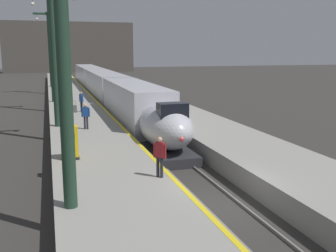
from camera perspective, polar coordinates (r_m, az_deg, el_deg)
ground_plane at (r=16.18m, az=7.83°, el=-11.50°), size 260.00×260.00×0.00m
platform_left at (r=38.76m, az=-13.37°, el=2.33°), size 4.80×110.00×1.05m
platform_right at (r=40.08m, az=-1.73°, el=2.90°), size 4.80×110.00×1.05m
platform_left_safety_stripe at (r=38.89m, az=-10.05°, el=3.27°), size 0.20×107.80×0.01m
rail_main_left at (r=41.86m, az=-9.08°, el=2.47°), size 0.08×110.00×0.12m
rail_main_right at (r=42.09m, az=-7.06°, el=2.57°), size 0.08×110.00×0.12m
highspeed_train_main at (r=46.43m, az=-9.07°, el=5.66°), size 2.92×55.94×3.60m
station_column_near at (r=12.66m, az=-15.12°, el=12.63°), size 4.00×0.68×9.24m
station_column_mid at (r=27.33m, az=-16.31°, el=11.67°), size 4.00×0.68×9.40m
station_column_far at (r=40.98m, az=-16.69°, el=12.02°), size 4.00×0.68×10.40m
station_column_distant at (r=58.23m, az=-16.87°, el=11.50°), size 4.00×0.68×10.28m
passenger_near_edge at (r=33.80m, az=-12.51°, el=3.72°), size 0.33×0.55×1.69m
passenger_mid_platform at (r=15.87m, az=-1.21°, el=-4.07°), size 0.46×0.41×1.69m
passenger_far_waiting at (r=26.15m, az=-11.90°, el=1.68°), size 0.54×0.35×1.69m
rolling_suitcase at (r=33.55m, az=-13.49°, el=2.45°), size 0.40×0.22×0.98m
ticket_machine_yellow at (r=19.18m, az=-14.04°, el=-2.52°), size 0.76×0.62×1.60m
terminus_back_wall at (r=115.71m, az=-14.11°, el=11.08°), size 36.00×2.00×14.00m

